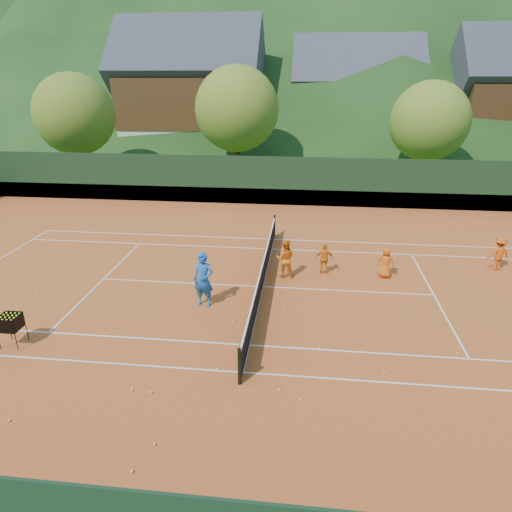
# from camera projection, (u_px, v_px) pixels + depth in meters

# --- Properties ---
(ground) EXTENTS (400.00, 400.00, 0.00)m
(ground) POSITION_uv_depth(u_px,v_px,m) (262.00, 287.00, 17.59)
(ground) COLOR #274D18
(ground) RESTS_ON ground
(clay_court) EXTENTS (40.00, 24.00, 0.02)m
(clay_court) POSITION_uv_depth(u_px,v_px,m) (262.00, 287.00, 17.58)
(clay_court) COLOR #B8501D
(clay_court) RESTS_ON ground
(coach) EXTENTS (0.79, 0.58, 1.98)m
(coach) POSITION_uv_depth(u_px,v_px,m) (204.00, 280.00, 15.82)
(coach) COLOR #1A5BAF
(coach) RESTS_ON clay_court
(student_a) EXTENTS (0.79, 0.63, 1.57)m
(student_a) POSITION_uv_depth(u_px,v_px,m) (285.00, 258.00, 18.18)
(student_a) COLOR orange
(student_a) RESTS_ON clay_court
(student_b) EXTENTS (0.77, 0.33, 1.30)m
(student_b) POSITION_uv_depth(u_px,v_px,m) (324.00, 259.00, 18.54)
(student_b) COLOR orange
(student_b) RESTS_ON clay_court
(student_c) EXTENTS (0.72, 0.57, 1.28)m
(student_c) POSITION_uv_depth(u_px,v_px,m) (386.00, 262.00, 18.18)
(student_c) COLOR orange
(student_c) RESTS_ON clay_court
(student_d) EXTENTS (1.04, 0.75, 1.45)m
(student_d) POSITION_uv_depth(u_px,v_px,m) (499.00, 253.00, 18.86)
(student_d) COLOR #D25312
(student_d) RESTS_ON clay_court
(tennis_ball_0) EXTENTS (0.07, 0.07, 0.07)m
(tennis_ball_0) POSITION_uv_depth(u_px,v_px,m) (284.00, 312.00, 15.64)
(tennis_ball_0) COLOR yellow
(tennis_ball_0) RESTS_ON clay_court
(tennis_ball_1) EXTENTS (0.07, 0.07, 0.07)m
(tennis_ball_1) POSITION_uv_depth(u_px,v_px,m) (217.00, 369.00, 12.61)
(tennis_ball_1) COLOR yellow
(tennis_ball_1) RESTS_ON clay_court
(tennis_ball_2) EXTENTS (0.07, 0.07, 0.07)m
(tennis_ball_2) POSITION_uv_depth(u_px,v_px,m) (9.00, 421.00, 10.73)
(tennis_ball_2) COLOR yellow
(tennis_ball_2) RESTS_ON clay_court
(tennis_ball_3) EXTENTS (0.07, 0.07, 0.07)m
(tennis_ball_3) POSITION_uv_depth(u_px,v_px,m) (319.00, 348.00, 13.57)
(tennis_ball_3) COLOR yellow
(tennis_ball_3) RESTS_ON clay_court
(tennis_ball_4) EXTENTS (0.07, 0.07, 0.07)m
(tennis_ball_4) POSITION_uv_depth(u_px,v_px,m) (239.00, 345.00, 13.74)
(tennis_ball_4) COLOR yellow
(tennis_ball_4) RESTS_ON clay_court
(tennis_ball_5) EXTENTS (0.07, 0.07, 0.07)m
(tennis_ball_5) POSITION_uv_depth(u_px,v_px,m) (38.00, 292.00, 17.10)
(tennis_ball_5) COLOR yellow
(tennis_ball_5) RESTS_ON clay_court
(tennis_ball_6) EXTENTS (0.07, 0.07, 0.07)m
(tennis_ball_6) POSITION_uv_depth(u_px,v_px,m) (384.00, 372.00, 12.47)
(tennis_ball_6) COLOR yellow
(tennis_ball_6) RESTS_ON clay_court
(tennis_ball_7) EXTENTS (0.07, 0.07, 0.07)m
(tennis_ball_7) POSITION_uv_depth(u_px,v_px,m) (152.00, 392.00, 11.69)
(tennis_ball_7) COLOR yellow
(tennis_ball_7) RESTS_ON clay_court
(tennis_ball_8) EXTENTS (0.07, 0.07, 0.07)m
(tennis_ball_8) POSITION_uv_depth(u_px,v_px,m) (301.00, 399.00, 11.44)
(tennis_ball_8) COLOR yellow
(tennis_ball_8) RESTS_ON clay_court
(tennis_ball_9) EXTENTS (0.07, 0.07, 0.07)m
(tennis_ball_9) POSITION_uv_depth(u_px,v_px,m) (132.00, 471.00, 9.35)
(tennis_ball_9) COLOR yellow
(tennis_ball_9) RESTS_ON clay_court
(tennis_ball_10) EXTENTS (0.07, 0.07, 0.07)m
(tennis_ball_10) POSITION_uv_depth(u_px,v_px,m) (247.00, 313.00, 15.59)
(tennis_ball_10) COLOR yellow
(tennis_ball_10) RESTS_ON clay_court
(tennis_ball_11) EXTENTS (0.07, 0.07, 0.07)m
(tennis_ball_11) POSITION_uv_depth(u_px,v_px,m) (154.00, 444.00, 10.04)
(tennis_ball_11) COLOR yellow
(tennis_ball_11) RESTS_ON clay_court
(tennis_ball_12) EXTENTS (0.07, 0.07, 0.07)m
(tennis_ball_12) POSITION_uv_depth(u_px,v_px,m) (34.00, 334.00, 14.30)
(tennis_ball_12) COLOR yellow
(tennis_ball_12) RESTS_ON clay_court
(tennis_ball_14) EXTENTS (0.07, 0.07, 0.07)m
(tennis_ball_14) POSITION_uv_depth(u_px,v_px,m) (234.00, 321.00, 15.07)
(tennis_ball_14) COLOR yellow
(tennis_ball_14) RESTS_ON clay_court
(tennis_ball_15) EXTENTS (0.07, 0.07, 0.07)m
(tennis_ball_15) POSITION_uv_depth(u_px,v_px,m) (132.00, 390.00, 11.78)
(tennis_ball_15) COLOR yellow
(tennis_ball_15) RESTS_ON clay_court
(tennis_ball_16) EXTENTS (0.07, 0.07, 0.07)m
(tennis_ball_16) POSITION_uv_depth(u_px,v_px,m) (339.00, 323.00, 14.93)
(tennis_ball_16) COLOR yellow
(tennis_ball_16) RESTS_ON clay_court
(tennis_ball_17) EXTENTS (0.07, 0.07, 0.07)m
(tennis_ball_17) POSITION_uv_depth(u_px,v_px,m) (458.00, 353.00, 13.32)
(tennis_ball_17) COLOR yellow
(tennis_ball_17) RESTS_ON clay_court
(tennis_ball_19) EXTENTS (0.07, 0.07, 0.07)m
(tennis_ball_19) POSITION_uv_depth(u_px,v_px,m) (280.00, 390.00, 11.78)
(tennis_ball_19) COLOR yellow
(tennis_ball_19) RESTS_ON clay_court
(court_lines) EXTENTS (23.83, 11.03, 0.00)m
(court_lines) POSITION_uv_depth(u_px,v_px,m) (262.00, 287.00, 17.58)
(court_lines) COLOR silver
(court_lines) RESTS_ON clay_court
(tennis_net) EXTENTS (0.10, 12.07, 1.10)m
(tennis_net) POSITION_uv_depth(u_px,v_px,m) (263.00, 275.00, 17.40)
(tennis_net) COLOR black
(tennis_net) RESTS_ON clay_court
(perimeter_fence) EXTENTS (40.40, 24.24, 3.00)m
(perimeter_fence) POSITION_uv_depth(u_px,v_px,m) (263.00, 257.00, 17.12)
(perimeter_fence) COLOR black
(perimeter_fence) RESTS_ON clay_court
(ball_hopper) EXTENTS (0.57, 0.57, 1.00)m
(ball_hopper) POSITION_uv_depth(u_px,v_px,m) (10.00, 323.00, 13.54)
(ball_hopper) COLOR black
(ball_hopper) RESTS_ON clay_court
(chalet_left) EXTENTS (13.80, 9.93, 12.92)m
(chalet_left) POSITION_uv_depth(u_px,v_px,m) (191.00, 97.00, 44.24)
(chalet_left) COLOR beige
(chalet_left) RESTS_ON ground
(chalet_mid) EXTENTS (12.65, 8.82, 11.45)m
(chalet_mid) POSITION_uv_depth(u_px,v_px,m) (354.00, 102.00, 46.49)
(chalet_mid) COLOR beige
(chalet_mid) RESTS_ON ground
(tree_a) EXTENTS (6.00, 6.00, 7.88)m
(tree_a) POSITION_uv_depth(u_px,v_px,m) (74.00, 114.00, 34.08)
(tree_a) COLOR #432B1A
(tree_a) RESTS_ON ground
(tree_b) EXTENTS (6.40, 6.40, 8.40)m
(tree_b) POSITION_uv_depth(u_px,v_px,m) (237.00, 109.00, 34.54)
(tree_b) COLOR #3F2819
(tree_b) RESTS_ON ground
(tree_c) EXTENTS (5.60, 5.60, 7.35)m
(tree_c) POSITION_uv_depth(u_px,v_px,m) (429.00, 121.00, 32.39)
(tree_c) COLOR #3E2818
(tree_c) RESTS_ON ground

